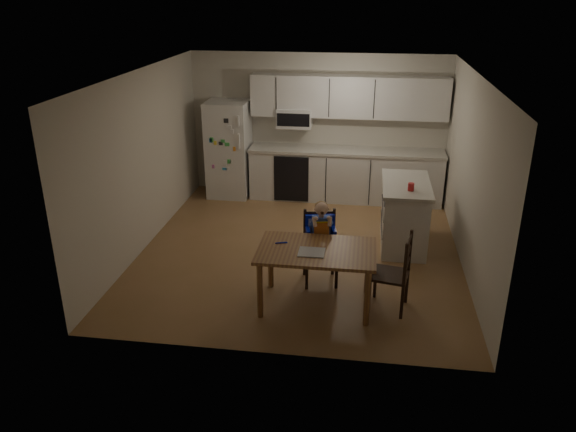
{
  "coord_description": "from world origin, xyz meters",
  "views": [
    {
      "loc": [
        0.87,
        -7.28,
        3.54
      ],
      "look_at": [
        -0.05,
        -0.86,
        0.88
      ],
      "focal_mm": 35.0,
      "sensor_mm": 36.0,
      "label": 1
    }
  ],
  "objects_px": {
    "red_cup": "(411,187)",
    "chair_side": "(398,268)",
    "dining_table": "(316,257)",
    "chair_booster": "(320,233)",
    "refrigerator": "(229,149)",
    "kitchen_island": "(404,214)"
  },
  "relations": [
    {
      "from": "red_cup",
      "to": "chair_side",
      "type": "bearing_deg",
      "value": -97.19
    },
    {
      "from": "dining_table",
      "to": "chair_side",
      "type": "bearing_deg",
      "value": 1.94
    },
    {
      "from": "dining_table",
      "to": "chair_booster",
      "type": "bearing_deg",
      "value": 90.83
    },
    {
      "from": "refrigerator",
      "to": "chair_booster",
      "type": "distance_m",
      "value": 3.56
    },
    {
      "from": "red_cup",
      "to": "chair_booster",
      "type": "relative_size",
      "value": 0.1
    },
    {
      "from": "dining_table",
      "to": "chair_booster",
      "type": "height_order",
      "value": "chair_booster"
    },
    {
      "from": "refrigerator",
      "to": "kitchen_island",
      "type": "distance_m",
      "value": 3.5
    },
    {
      "from": "red_cup",
      "to": "kitchen_island",
      "type": "bearing_deg",
      "value": 96.97
    },
    {
      "from": "kitchen_island",
      "to": "dining_table",
      "type": "height_order",
      "value": "kitchen_island"
    },
    {
      "from": "dining_table",
      "to": "refrigerator",
      "type": "bearing_deg",
      "value": 117.93
    },
    {
      "from": "refrigerator",
      "to": "chair_booster",
      "type": "relative_size",
      "value": 1.55
    },
    {
      "from": "refrigerator",
      "to": "kitchen_island",
      "type": "xyz_separation_m",
      "value": [
        3.02,
        -1.74,
        -0.37
      ]
    },
    {
      "from": "kitchen_island",
      "to": "dining_table",
      "type": "bearing_deg",
      "value": -120.44
    },
    {
      "from": "chair_side",
      "to": "chair_booster",
      "type": "bearing_deg",
      "value": -110.58
    },
    {
      "from": "refrigerator",
      "to": "dining_table",
      "type": "distance_m",
      "value": 4.1
    },
    {
      "from": "chair_side",
      "to": "red_cup",
      "type": "bearing_deg",
      "value": -176.28
    },
    {
      "from": "red_cup",
      "to": "dining_table",
      "type": "distance_m",
      "value": 1.97
    },
    {
      "from": "refrigerator",
      "to": "red_cup",
      "type": "height_order",
      "value": "refrigerator"
    },
    {
      "from": "refrigerator",
      "to": "red_cup",
      "type": "distance_m",
      "value": 3.68
    },
    {
      "from": "kitchen_island",
      "to": "dining_table",
      "type": "xyz_separation_m",
      "value": [
        -1.1,
        -1.87,
        0.15
      ]
    },
    {
      "from": "chair_booster",
      "to": "red_cup",
      "type": "bearing_deg",
      "value": 28.53
    },
    {
      "from": "refrigerator",
      "to": "chair_booster",
      "type": "bearing_deg",
      "value": -57.54
    }
  ]
}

